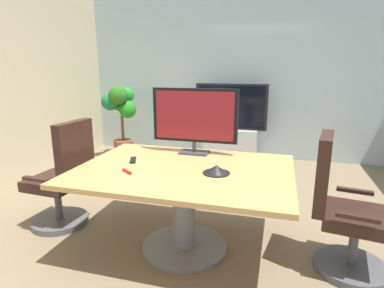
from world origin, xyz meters
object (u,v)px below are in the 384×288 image
Objects in this scene: conference_table at (184,188)px; tv_monitor at (195,117)px; remote_control at (133,160)px; conference_phone at (216,170)px; office_chair_right at (343,216)px; wall_display_unit at (230,135)px; potted_plant at (121,112)px; office_chair_left at (64,183)px.

conference_table is 2.14× the size of tv_monitor.
tv_monitor is at bearing 18.79° from remote_control.
remote_control is at bearing 170.54° from conference_phone.
wall_display_unit is at bearing 34.60° from office_chair_right.
remote_control is (1.42, -2.46, -0.05)m from potted_plant.
office_chair_right reaches higher than conference_table.
tv_monitor is 2.45m from wall_display_unit.
office_chair_left is 1.30× the size of tv_monitor.
conference_table is at bearing 101.73° from office_chair_right.
conference_phone is at bearing -12.07° from conference_table.
conference_table is 8.17× the size of conference_phone.
office_chair_right is 4.95× the size of conference_phone.
office_chair_left is 4.95× the size of conference_phone.
wall_display_unit is 2.82m from remote_control.
conference_phone is at bearing 89.11° from office_chair_left.
conference_table is 1.29m from office_chair_left.
wall_display_unit is at bearing 9.22° from potted_plant.
tv_monitor is (1.24, 0.41, 0.65)m from office_chair_left.
conference_phone reaches higher than conference_table.
wall_display_unit reaches higher than office_chair_left.
wall_display_unit is 5.95× the size of conference_phone.
remote_control is at bearing 93.92° from office_chair_left.
potted_plant is (-1.89, 2.04, -0.30)m from tv_monitor.
remote_control reaches higher than conference_table.
office_chair_left is 1.46m from tv_monitor.
wall_display_unit reaches higher than remote_control.
tv_monitor is at bearing -47.22° from potted_plant.
potted_plant reaches higher than office_chair_left.
remote_control is (-0.47, -2.76, 0.32)m from wall_display_unit.
office_chair_left is at bearing -161.65° from tv_monitor.
wall_display_unit is at bearing 57.78° from remote_control.
office_chair_left is 1.00× the size of office_chair_right.
office_chair_right is 3.08m from wall_display_unit.
tv_monitor is at bearing 81.30° from office_chair_right.
office_chair_left is 0.86× the size of potted_plant.
wall_display_unit reaches higher than conference_phone.
potted_plant is at bearing -170.78° from wall_display_unit.
potted_plant reaches higher than conference_table.
tv_monitor reaches higher than conference_phone.
potted_plant is 2.84m from remote_control.
conference_phone reaches higher than remote_control.
potted_plant is (-1.89, -0.31, 0.37)m from wall_display_unit.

